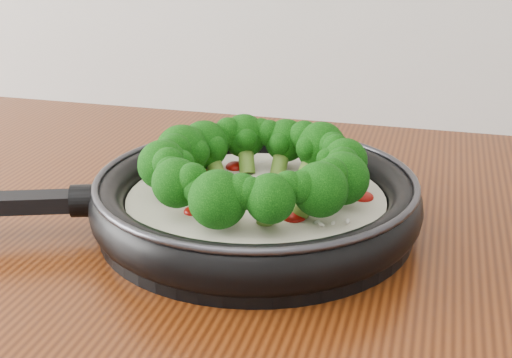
# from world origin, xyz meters

# --- Properties ---
(skillet) EXTENTS (0.52, 0.40, 0.09)m
(skillet) POSITION_xyz_m (0.06, 1.12, 0.94)
(skillet) COLOR black
(skillet) RESTS_ON counter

